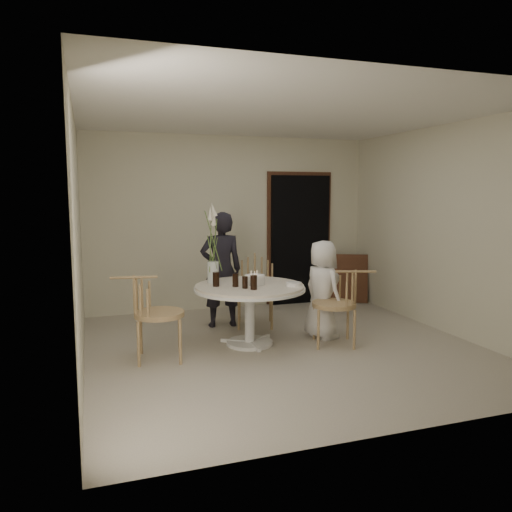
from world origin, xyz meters
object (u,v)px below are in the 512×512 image
object	(u,v)px
table	(250,294)
birthday_cake	(255,280)
chair_far	(255,279)
girl	(221,270)
chair_left	(147,305)
boy	(323,290)
flower_vase	(213,255)
chair_right	(345,296)

from	to	relation	value
table	birthday_cake	world-z (taller)	birthday_cake
chair_far	table	bearing A→B (deg)	-94.33
table	chair_far	bearing A→B (deg)	67.81
table	girl	distance (m)	0.95
birthday_cake	girl	bearing A→B (deg)	100.84
chair_left	girl	distance (m)	1.58
chair_far	birthday_cake	size ratio (longest dim) A/B	3.99
chair_left	boy	distance (m)	2.19
table	girl	size ratio (longest dim) A/B	0.85
chair_left	girl	xyz separation A→B (m)	(1.13, 1.10, 0.17)
girl	flower_vase	distance (m)	0.74
boy	flower_vase	world-z (taller)	flower_vase
chair_right	chair_left	size ratio (longest dim) A/B	0.97
birthday_cake	boy	bearing A→B (deg)	-2.00
birthday_cake	chair_left	bearing A→B (deg)	-171.84
chair_right	boy	xyz separation A→B (m)	(-0.13, 0.35, 0.03)
chair_left	birthday_cake	bearing A→B (deg)	-72.94
table	chair_far	size ratio (longest dim) A/B	1.39
chair_right	chair_left	distance (m)	2.32
chair_right	girl	size ratio (longest dim) A/B	0.58
table	chair_right	xyz separation A→B (m)	(1.08, -0.36, -0.03)
chair_right	girl	xyz separation A→B (m)	(-1.19, 1.29, 0.19)
chair_far	chair_left	bearing A→B (deg)	-127.70
chair_left	girl	world-z (taller)	girl
boy	birthday_cake	distance (m)	0.90
table	chair_left	xyz separation A→B (m)	(-1.23, -0.17, -0.01)
chair_left	chair_far	bearing A→B (deg)	-46.67
table	flower_vase	world-z (taller)	flower_vase
chair_left	boy	size ratio (longest dim) A/B	0.76
table	chair_left	size ratio (longest dim) A/B	1.41
chair_far	girl	xyz separation A→B (m)	(-0.49, -0.01, 0.16)
birthday_cake	table	bearing A→B (deg)	-166.89
boy	birthday_cake	xyz separation A→B (m)	(-0.89, 0.03, 0.17)
table	flower_vase	bearing A→B (deg)	141.43
chair_far	chair_right	xyz separation A→B (m)	(0.70, -1.29, -0.03)
chair_far	chair_left	size ratio (longest dim) A/B	1.02
girl	birthday_cake	world-z (taller)	girl
chair_right	chair_left	xyz separation A→B (m)	(-2.31, 0.19, 0.02)
chair_far	chair_left	distance (m)	1.95
chair_far	girl	size ratio (longest dim) A/B	0.61
table	boy	xyz separation A→B (m)	(0.96, -0.01, 0.00)
chair_right	girl	distance (m)	1.76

